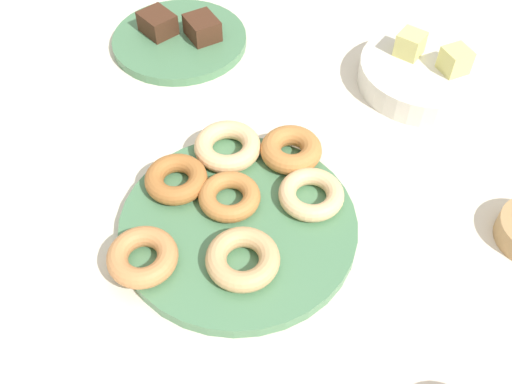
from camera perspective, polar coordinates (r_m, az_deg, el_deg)
ground_plane at (r=0.71m, az=-1.75°, el=-3.71°), size 2.40×2.40×0.00m
donut_plate at (r=0.70m, az=-1.77°, el=-3.32°), size 0.29×0.29×0.02m
donut_0 at (r=0.65m, az=-1.34°, el=-6.70°), size 0.09×0.09×0.02m
donut_1 at (r=0.76m, az=-2.87°, el=4.57°), size 0.11×0.11×0.02m
donut_2 at (r=0.71m, az=5.53°, el=-0.24°), size 0.11×0.11×0.02m
donut_3 at (r=0.70m, az=-2.66°, el=-0.46°), size 0.08×0.08×0.02m
donut_4 at (r=0.75m, az=3.53°, el=4.24°), size 0.09×0.09×0.03m
donut_5 at (r=0.73m, az=-7.98°, el=1.29°), size 0.10×0.10×0.02m
donut_6 at (r=0.66m, az=-11.27°, el=-6.37°), size 0.09×0.09×0.02m
cake_plate at (r=0.98m, az=-7.63°, el=14.81°), size 0.22×0.22×0.01m
brownie_near at (r=0.98m, az=-9.81°, el=16.29°), size 0.06×0.05×0.03m
brownie_far at (r=0.96m, az=-5.40°, el=16.03°), size 0.06×0.06×0.03m
fruit_bowl at (r=0.92m, az=16.42°, el=11.21°), size 0.20×0.20×0.04m
melon_chunk_left at (r=0.91m, az=15.16°, el=14.08°), size 0.04×0.04×0.04m
melon_chunk_right at (r=0.90m, az=19.28°, el=12.32°), size 0.05×0.05×0.04m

